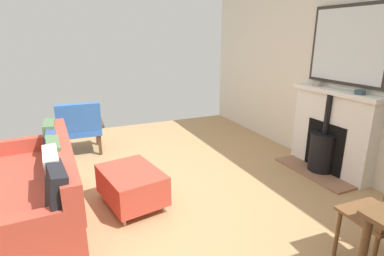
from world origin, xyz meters
TOP-DOWN VIEW (x-y plane):
  - ground_plane at (0.00, 0.00)m, footprint 5.69×6.05m
  - wall_left at (-2.85, 0.00)m, footprint 0.12×6.05m
  - fireplace at (-2.66, 0.11)m, footprint 0.51×1.24m
  - mirror_over_mantel at (-2.76, 0.11)m, footprint 0.04×1.08m
  - mantel_bowl_near at (-2.67, -0.20)m, footprint 0.12×0.12m
  - mantel_bowl_far at (-2.67, 0.44)m, footprint 0.12×0.12m
  - sofa at (0.76, -0.09)m, footprint 0.90×1.89m
  - ottoman at (-0.13, -0.08)m, footprint 0.65×0.82m
  - armchair_accent at (0.23, -1.82)m, footprint 0.70×0.61m

SIDE VIEW (x-z plane):
  - ground_plane at x=0.00m, z-range -0.01..0.00m
  - ottoman at x=-0.13m, z-range 0.04..0.44m
  - sofa at x=0.76m, z-range -0.06..0.78m
  - armchair_accent at x=0.23m, z-range 0.04..0.85m
  - fireplace at x=-2.66m, z-range -0.06..1.02m
  - mantel_bowl_far at x=-2.67m, z-range 1.08..1.13m
  - mantel_bowl_near at x=-2.67m, z-range 1.08..1.14m
  - wall_left at x=-2.85m, z-range 0.00..2.66m
  - mirror_over_mantel at x=-2.76m, z-range 1.14..2.07m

